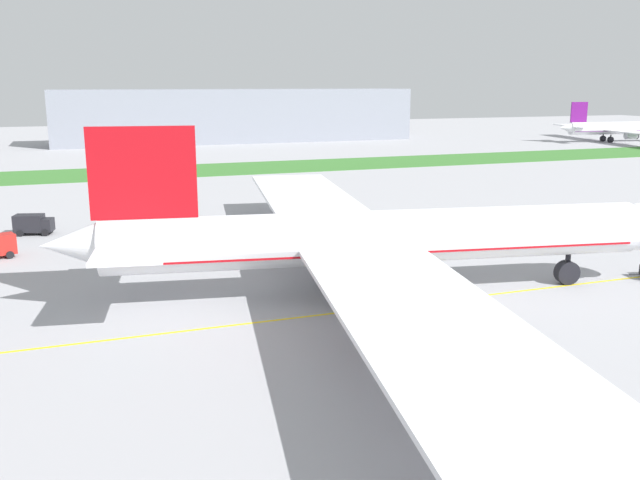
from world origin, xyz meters
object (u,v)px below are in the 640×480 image
ground_crew_marshaller_front (443,377)px  service_truck_baggage_loader (153,220)px  parked_airliner_far_right (613,128)px  airliner_foreground (370,239)px  service_truck_fuel_bowser (33,224)px

ground_crew_marshaller_front → service_truck_baggage_loader: service_truck_baggage_loader is taller
ground_crew_marshaller_front → parked_airliner_far_right: parked_airliner_far_right is taller
airliner_foreground → service_truck_fuel_bowser: 51.57m
service_truck_baggage_loader → parked_airliner_far_right: size_ratio=0.09×
service_truck_baggage_loader → ground_crew_marshaller_front: bearing=-77.9°
service_truck_baggage_loader → parked_airliner_far_right: bearing=29.9°
service_truck_baggage_loader → parked_airliner_far_right: 193.09m
ground_crew_marshaller_front → parked_airliner_far_right: size_ratio=0.03×
service_truck_baggage_loader → service_truck_fuel_bowser: (-15.50, 3.19, -0.13)m
service_truck_baggage_loader → service_truck_fuel_bowser: size_ratio=1.09×
ground_crew_marshaller_front → parked_airliner_far_right: 218.75m
airliner_foreground → service_truck_fuel_bowser: size_ratio=18.54×
airliner_foreground → service_truck_baggage_loader: airliner_foreground is taller
service_truck_baggage_loader → service_truck_fuel_bowser: service_truck_baggage_loader is taller
service_truck_baggage_loader → service_truck_fuel_bowser: bearing=168.4°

